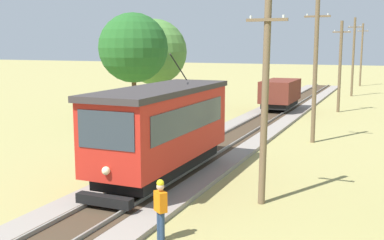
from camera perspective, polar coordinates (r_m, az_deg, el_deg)
name	(u,v)px	position (r m, az deg, el deg)	size (l,w,h in m)	color
red_tram	(162,128)	(18.79, -3.64, -0.96)	(2.60, 8.54, 4.79)	red
freight_car	(280,93)	(39.07, 10.60, 3.19)	(2.40, 5.20, 2.31)	maroon
utility_pole_near_tram	(265,98)	(16.22, 8.79, 2.60)	(1.40, 0.56, 7.13)	brown
utility_pole_mid	(315,70)	(27.01, 14.64, 5.81)	(1.40, 0.35, 7.93)	brown
utility_pole_far	(340,66)	(40.08, 17.43, 6.24)	(1.40, 0.47, 7.35)	brown
utility_pole_distant	(353,56)	(53.16, 18.88, 7.27)	(1.40, 0.56, 8.28)	brown
utility_pole_horizon	(361,54)	(66.77, 19.77, 7.47)	(1.40, 0.31, 8.22)	brown
track_worker	(161,207)	(13.41, -3.82, -10.46)	(0.45, 0.42, 1.78)	navy
second_worker	(92,159)	(19.12, -11.97, -4.67)	(0.39, 0.26, 1.78)	black
tree_left_far	(133,48)	(32.93, -7.09, 8.62)	(4.77, 4.77, 7.64)	#4C3823
tree_right_far	(154,52)	(41.13, -4.56, 8.18)	(5.62, 5.62, 7.66)	#4C3823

